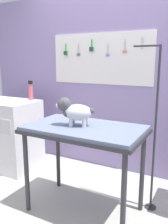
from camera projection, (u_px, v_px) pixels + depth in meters
ground at (60, 220)px, 2.27m from camera, size 4.40×4.00×0.04m
rear_wall_panel at (114, 83)px, 3.12m from camera, size 4.00×0.11×2.30m
grooming_table at (84, 135)px, 2.23m from camera, size 1.09×0.65×0.85m
grooming_arm at (154, 137)px, 2.28m from camera, size 0.30×0.11×1.58m
dog at (74, 111)px, 2.20m from camera, size 0.35×0.24×0.26m
counter_left at (8, 134)px, 3.30m from camera, size 0.80×0.58×0.92m
conditioner_bottle at (31, 92)px, 3.23m from camera, size 0.06×0.06×0.26m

